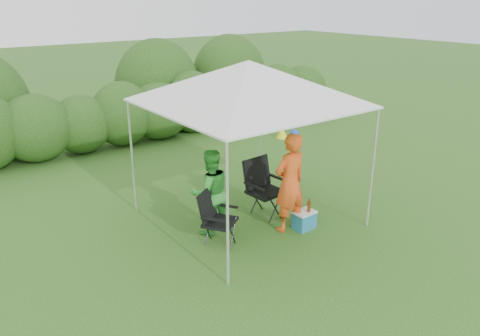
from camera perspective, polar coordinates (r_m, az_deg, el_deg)
ground at (r=8.25m, az=3.09°, el=-7.27°), size 70.00×70.00×0.00m
hedge at (r=12.91m, az=-13.77°, el=6.33°), size 14.76×1.53×1.80m
canopy at (r=7.82m, az=1.06°, el=10.35°), size 3.10×3.10×2.83m
chair_right at (r=8.50m, az=2.73°, el=-1.94°), size 0.70×0.64×1.06m
chair_left at (r=7.51m, az=-3.10°, el=-5.73°), size 0.72×0.71×0.92m
man at (r=7.87m, az=6.09°, el=-1.83°), size 0.63×0.42×1.73m
woman at (r=7.80m, az=-3.64°, el=-2.95°), size 0.81×0.69×1.48m
cooler at (r=8.22m, az=7.83°, el=-6.29°), size 0.39×0.29×0.32m
bottle at (r=8.11m, az=8.42°, el=-4.51°), size 0.06×0.06×0.24m
lawn_toy at (r=13.37m, az=5.55°, el=4.27°), size 0.59×0.49×0.29m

